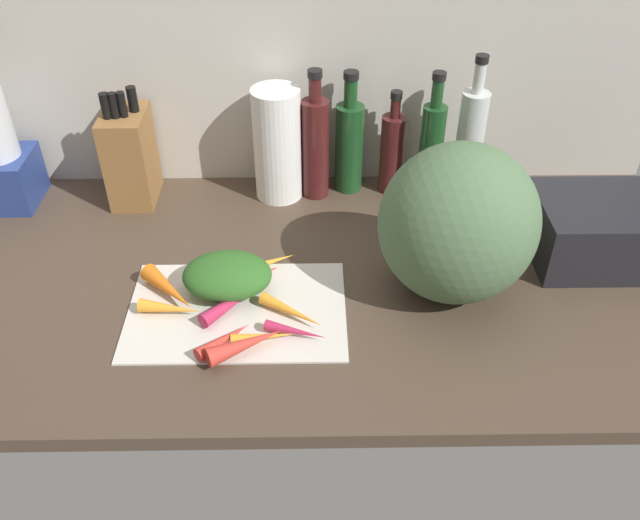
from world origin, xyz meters
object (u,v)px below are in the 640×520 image
(carrot_1, at_px, (255,267))
(winter_squash, at_px, (458,224))
(carrot_5, at_px, (170,308))
(bottle_1, at_px, (349,144))
(carrot_6, at_px, (263,337))
(carrot_9, at_px, (224,340))
(cutting_board, at_px, (237,309))
(carrot_3, at_px, (253,277))
(bottle_3, at_px, (431,151))
(carrot_4, at_px, (292,311))
(carrot_7, at_px, (295,331))
(carrot_2, at_px, (169,289))
(knife_block, at_px, (130,156))
(bottle_2, at_px, (392,152))
(bottle_0, at_px, (315,146))
(paper_towel_roll, at_px, (277,145))
(bottle_4, at_px, (469,143))
(dish_rack, at_px, (599,230))
(carrot_8, at_px, (238,298))
(carrot_0, at_px, (245,344))

(carrot_1, relative_size, winter_squash, 0.57)
(carrot_5, bearing_deg, bottle_1, 52.05)
(carrot_6, xyz_separation_m, carrot_9, (-0.07, -0.01, 0.00))
(winter_squash, bearing_deg, cutting_board, -171.58)
(carrot_3, distance_m, carrot_5, 0.17)
(bottle_1, relative_size, bottle_3, 0.93)
(carrot_4, bearing_deg, carrot_7, -81.65)
(carrot_2, relative_size, knife_block, 0.54)
(bottle_2, bearing_deg, knife_block, -177.42)
(carrot_4, relative_size, bottle_0, 0.45)
(carrot_3, bearing_deg, bottle_0, 69.69)
(paper_towel_roll, bearing_deg, bottle_2, 3.94)
(bottle_0, bearing_deg, knife_block, -178.56)
(carrot_2, xyz_separation_m, bottle_3, (0.54, 0.34, 0.10))
(winter_squash, xyz_separation_m, knife_block, (-0.67, 0.34, -0.04))
(knife_block, bearing_deg, bottle_4, -0.39)
(carrot_7, height_order, bottle_0, bottle_0)
(carrot_7, bearing_deg, carrot_2, 155.54)
(winter_squash, distance_m, bottle_4, 0.34)
(carrot_4, bearing_deg, bottle_3, 53.04)
(bottle_0, distance_m, bottle_3, 0.26)
(knife_block, distance_m, dish_rack, 1.01)
(paper_towel_roll, bearing_deg, carrot_5, -113.99)
(carrot_4, height_order, carrot_9, carrot_9)
(carrot_4, bearing_deg, cutting_board, 166.54)
(carrot_3, bearing_deg, carrot_8, -112.07)
(carrot_1, distance_m, carrot_8, 0.09)
(carrot_0, height_order, carrot_1, carrot_0)
(bottle_0, distance_m, bottle_4, 0.34)
(bottle_2, relative_size, dish_rack, 0.95)
(carrot_7, distance_m, dish_rack, 0.65)
(cutting_board, relative_size, dish_rack, 1.57)
(paper_towel_roll, xyz_separation_m, dish_rack, (0.65, -0.25, -0.07))
(carrot_4, distance_m, bottle_0, 0.45)
(carrot_4, xyz_separation_m, carrot_6, (-0.05, -0.06, -0.00))
(cutting_board, distance_m, carrot_2, 0.14)
(carrot_5, xyz_separation_m, knife_block, (-0.14, 0.41, 0.09))
(carrot_3, relative_size, bottle_2, 0.45)
(carrot_0, xyz_separation_m, carrot_8, (-0.02, 0.13, -0.00))
(carrot_6, relative_size, paper_towel_roll, 0.44)
(carrot_0, height_order, bottle_3, bottle_3)
(carrot_5, distance_m, knife_block, 0.44)
(carrot_6, relative_size, bottle_4, 0.34)
(carrot_1, bearing_deg, dish_rack, 4.52)
(bottle_3, bearing_deg, carrot_5, -143.36)
(carrot_3, xyz_separation_m, carrot_8, (-0.02, -0.06, -0.00))
(bottle_0, relative_size, bottle_4, 0.89)
(carrot_3, xyz_separation_m, carrot_5, (-0.15, -0.09, -0.00))
(carrot_4, height_order, bottle_2, bottle_2)
(carrot_2, xyz_separation_m, carrot_5, (0.01, -0.05, -0.00))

